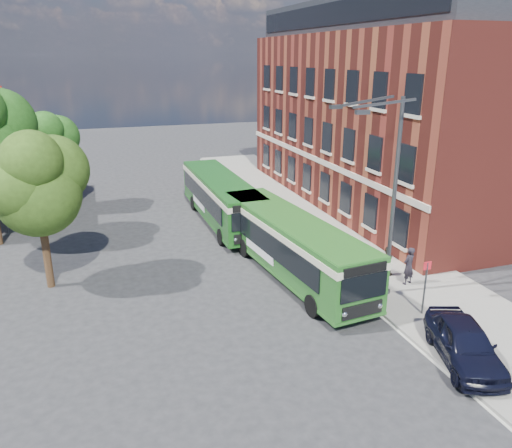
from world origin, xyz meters
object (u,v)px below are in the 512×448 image
object	(u,v)px
bus_rear	(221,195)
bus_front	(291,241)
parked_car	(464,343)
street_lamp	(387,197)

from	to	relation	value
bus_rear	bus_front	bearing A→B (deg)	-82.91
bus_rear	parked_car	distance (m)	18.97
street_lamp	bus_rear	distance (m)	13.83
bus_rear	parked_car	xyz separation A→B (m)	(4.05, -18.51, -0.93)
bus_front	bus_rear	world-z (taller)	same
street_lamp	bus_rear	size ratio (longest dim) A/B	0.74
street_lamp	bus_front	distance (m)	5.46
bus_front	bus_rear	xyz separation A→B (m)	(-1.16, 9.34, 0.00)
bus_front	bus_rear	distance (m)	9.42
bus_front	bus_rear	bearing A→B (deg)	97.09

